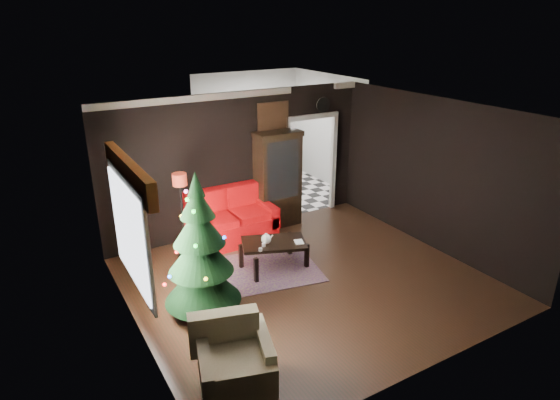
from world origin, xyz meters
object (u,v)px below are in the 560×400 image
loveseat (232,217)px  christmas_tree (200,248)px  floor_lamp (183,217)px  coffee_table (274,254)px  teapot (266,239)px  kitchen_table (271,183)px  curio_cabinet (278,182)px  wall_clock (323,105)px  armchair (236,359)px

loveseat → christmas_tree: size_ratio=0.80×
floor_lamp → coffee_table: floor_lamp is taller
christmas_tree → teapot: 1.62m
christmas_tree → kitchen_table: size_ratio=2.85×
curio_cabinet → wall_clock: wall_clock is taller
loveseat → armchair: (-1.68, -3.69, -0.04)m
coffee_table → teapot: (-0.15, 0.00, 0.33)m
curio_cabinet → wall_clock: 1.88m
coffee_table → christmas_tree: bearing=-157.9°
loveseat → wall_clock: 3.04m
christmas_tree → teapot: (1.41, 0.64, -0.46)m
teapot → kitchen_table: size_ratio=0.26×
christmas_tree → kitchen_table: bearing=48.6°
armchair → teapot: bearing=70.8°
christmas_tree → kitchen_table: (3.20, 3.64, -0.68)m
floor_lamp → coffee_table: 1.73m
teapot → wall_clock: wall_clock is taller
loveseat → floor_lamp: 1.15m
armchair → coffee_table: size_ratio=0.82×
christmas_tree → armchair: 1.83m
kitchen_table → loveseat: bearing=-137.5°
curio_cabinet → teapot: (-1.14, -1.57, -0.36)m
christmas_tree → armchair: bearing=-99.4°
curio_cabinet → wall_clock: (1.20, 0.18, 1.43)m
armchair → wall_clock: (4.03, 4.09, 1.92)m
loveseat → christmas_tree: (-1.40, -1.99, 0.55)m
loveseat → coffee_table: bearing=-83.3°
loveseat → teapot: (0.01, -1.35, 0.09)m
floor_lamp → kitchen_table: bearing=33.8°
loveseat → curio_cabinet: size_ratio=0.89×
floor_lamp → curio_cabinet: bearing=12.5°
floor_lamp → wall_clock: 3.81m
loveseat → floor_lamp: (-1.06, -0.27, 0.33)m
curio_cabinet → floor_lamp: curio_cabinet is taller
teapot → loveseat: bearing=90.5°
loveseat → curio_cabinet: (1.15, 0.22, 0.45)m
teapot → kitchen_table: (1.79, 3.00, -0.21)m
curio_cabinet → coffee_table: size_ratio=1.76×
floor_lamp → wall_clock: size_ratio=4.96×
wall_clock → curio_cabinet: bearing=-171.5°
teapot → christmas_tree: bearing=-155.7°
coffee_table → wall_clock: bearing=38.6°
teapot → kitchen_table: kitchen_table is taller
armchair → kitchen_table: size_ratio=1.19×
teapot → wall_clock: size_ratio=0.61×
floor_lamp → wall_clock: wall_clock is taller
curio_cabinet → teapot: 1.97m
teapot → coffee_table: bearing=-1.6°
floor_lamp → kitchen_table: (2.86, 1.92, -0.45)m
floor_lamp → armchair: (-0.62, -3.42, -0.37)m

